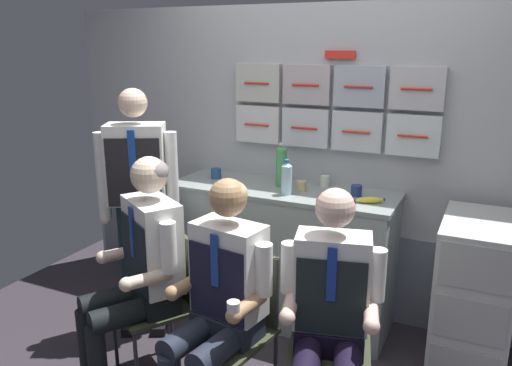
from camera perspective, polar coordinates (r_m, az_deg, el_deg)
The scene contains 17 objects.
galley_bulkhead at distance 3.60m, azimuth 8.20°, elevation 1.86°, with size 4.20×0.14×2.15m.
galley_counter at distance 3.60m, azimuth 2.86°, elevation -7.85°, with size 1.54×0.53×0.95m.
service_trolley at distance 3.23m, azimuth 23.08°, elevation -11.37°, with size 0.40×0.65×0.95m.
folding_chair_left at distance 3.05m, azimuth -9.76°, elevation -11.58°, with size 0.55×0.55×0.85m.
crew_member_left at distance 2.91m, azimuth -12.80°, elevation -8.57°, with size 0.63×0.72×1.32m.
folding_chair_center at distance 2.77m, azimuth -1.96°, elevation -14.32°, with size 0.46×0.46×0.85m.
crew_member_center at distance 2.57m, azimuth -4.15°, elevation -12.28°, with size 0.51×0.65×1.27m.
folding_chair_right at distance 2.70m, azimuth 8.35°, elevation -15.36°, with size 0.49×0.49×0.85m.
crew_member_right at distance 2.48m, azimuth 8.28°, elevation -13.85°, with size 0.51×0.66×1.26m.
crew_member_standing at distance 3.37m, azimuth -12.99°, elevation -1.12°, with size 0.47×0.38×1.63m.
sparkling_bottle_green at distance 3.28m, azimuth 3.45°, elevation 0.56°, with size 0.07×0.07×0.23m.
water_bottle_tall at distance 3.46m, azimuth 2.84°, elevation 1.94°, with size 0.08×0.08×0.30m.
coffee_cup_spare at distance 3.38m, azimuth 5.10°, elevation -0.29°, with size 0.06×0.06×0.07m.
coffee_cup_white at distance 3.51m, azimuth 7.68°, elevation 0.26°, with size 0.06×0.06×0.07m.
espresso_cup_small at distance 3.70m, azimuth -4.47°, elevation 1.11°, with size 0.07×0.07×0.07m.
paper_cup_tan at distance 3.32m, azimuth 11.15°, elevation -0.80°, with size 0.07×0.07×0.07m.
snack_banana at distance 3.19m, azimuth 12.63°, elevation -1.88°, with size 0.17×0.10×0.04m.
Camera 1 is at (1.03, -1.97, 1.90)m, focal length 35.84 mm.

